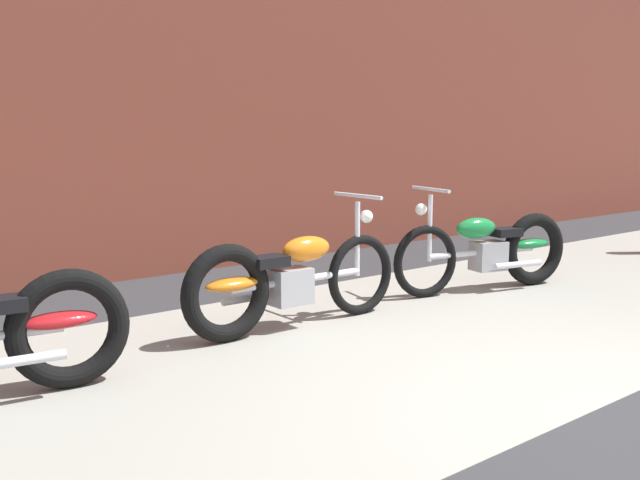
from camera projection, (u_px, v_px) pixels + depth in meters
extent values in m
plane|color=#2D2D30|center=(602.00, 408.00, 3.97)|extent=(80.00, 80.00, 0.00)
cube|color=gray|center=(384.00, 338.00, 5.32)|extent=(36.00, 3.50, 0.01)
torus|color=black|center=(69.00, 329.00, 4.24)|extent=(0.74, 0.22, 0.73)
ellipsoid|color=red|center=(60.00, 320.00, 4.21)|extent=(0.46, 0.24, 0.10)
cylinder|color=silver|center=(15.00, 362.00, 3.96)|extent=(0.55, 0.13, 0.06)
torus|color=black|center=(360.00, 275.00, 5.97)|extent=(0.68, 0.09, 0.68)
torus|color=black|center=(226.00, 293.00, 5.18)|extent=(0.73, 0.14, 0.73)
cylinder|color=silver|center=(298.00, 280.00, 5.57)|extent=(1.24, 0.07, 0.06)
cube|color=#99999E|center=(290.00, 286.00, 5.53)|extent=(0.32, 0.22, 0.28)
ellipsoid|color=orange|center=(306.00, 249.00, 5.58)|extent=(0.44, 0.20, 0.20)
ellipsoid|color=orange|center=(232.00, 284.00, 5.20)|extent=(0.44, 0.19, 0.10)
cube|color=black|center=(268.00, 261.00, 5.37)|extent=(0.28, 0.20, 0.08)
cylinder|color=silver|center=(357.00, 239.00, 5.90)|extent=(0.04, 0.04, 0.62)
cylinder|color=silver|center=(358.00, 196.00, 5.85)|extent=(0.04, 0.58, 0.03)
sphere|color=white|center=(366.00, 216.00, 5.93)|extent=(0.11, 0.11, 0.11)
cylinder|color=silver|center=(254.00, 297.00, 5.51)|extent=(0.55, 0.07, 0.06)
torus|color=black|center=(425.00, 262.00, 6.59)|extent=(0.68, 0.23, 0.68)
torus|color=black|center=(534.00, 249.00, 7.14)|extent=(0.74, 0.29, 0.73)
cylinder|color=silver|center=(482.00, 252.00, 6.86)|extent=(1.21, 0.34, 0.06)
cube|color=#99999E|center=(488.00, 256.00, 6.90)|extent=(0.36, 0.29, 0.28)
ellipsoid|color=#197A38|center=(476.00, 228.00, 6.79)|extent=(0.47, 0.29, 0.20)
ellipsoid|color=#197A38|center=(530.00, 244.00, 7.11)|extent=(0.47, 0.28, 0.10)
cube|color=black|center=(506.00, 232.00, 6.95)|extent=(0.32, 0.26, 0.08)
cylinder|color=silver|center=(430.00, 228.00, 6.56)|extent=(0.05, 0.05, 0.62)
cylinder|color=silver|center=(431.00, 189.00, 6.50)|extent=(0.16, 0.57, 0.03)
sphere|color=white|center=(421.00, 209.00, 6.49)|extent=(0.11, 0.11, 0.11)
cylinder|color=silver|center=(518.00, 264.00, 6.88)|extent=(0.55, 0.18, 0.06)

